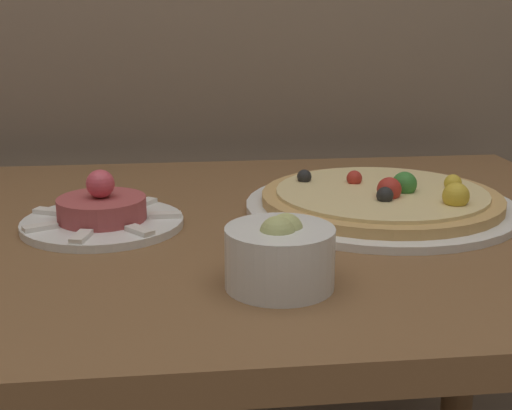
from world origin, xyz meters
name	(u,v)px	position (x,y,z in m)	size (l,w,h in m)	color
dining_table	(206,303)	(0.00, 0.38, 0.61)	(1.12, 0.75, 0.72)	brown
pizza_plate	(382,200)	(0.24, 0.41, 0.73)	(0.37, 0.37, 0.06)	white
tartare_plate	(102,215)	(-0.13, 0.38, 0.74)	(0.20, 0.20, 0.07)	white
small_bowl	(280,254)	(0.06, 0.16, 0.75)	(0.11, 0.11, 0.07)	white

